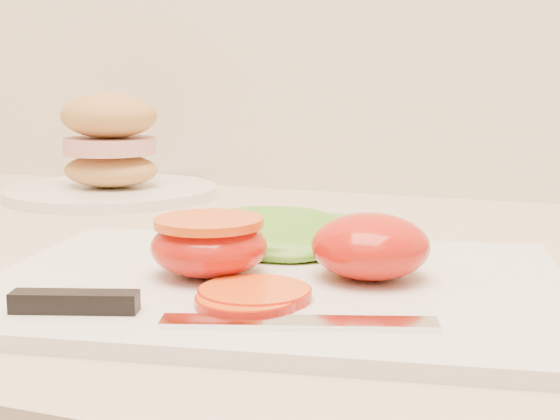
% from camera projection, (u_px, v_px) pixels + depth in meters
% --- Properties ---
extents(cutting_board, '(0.43, 0.34, 0.01)m').
position_uv_depth(cutting_board, '(275.00, 285.00, 0.53)').
color(cutting_board, white).
rests_on(cutting_board, counter).
extents(tomato_half_dome, '(0.08, 0.08, 0.04)m').
position_uv_depth(tomato_half_dome, '(370.00, 246.00, 0.52)').
color(tomato_half_dome, red).
rests_on(tomato_half_dome, cutting_board).
extents(tomato_half_cut, '(0.08, 0.08, 0.04)m').
position_uv_depth(tomato_half_cut, '(209.00, 244.00, 0.53)').
color(tomato_half_cut, red).
rests_on(tomato_half_cut, cutting_board).
extents(tomato_slice_0, '(0.07, 0.07, 0.01)m').
position_uv_depth(tomato_slice_0, '(255.00, 293.00, 0.48)').
color(tomato_slice_0, orange).
rests_on(tomato_slice_0, cutting_board).
extents(tomato_slice_1, '(0.06, 0.06, 0.01)m').
position_uv_depth(tomato_slice_1, '(247.00, 301.00, 0.46)').
color(tomato_slice_1, orange).
rests_on(tomato_slice_1, cutting_board).
extents(lettuce_leaf_0, '(0.16, 0.12, 0.03)m').
position_uv_depth(lettuce_leaf_0, '(274.00, 234.00, 0.60)').
color(lettuce_leaf_0, '#61AD2D').
rests_on(lettuce_leaf_0, cutting_board).
extents(lettuce_leaf_1, '(0.13, 0.13, 0.02)m').
position_uv_depth(lettuce_leaf_1, '(337.00, 237.00, 0.60)').
color(lettuce_leaf_1, '#61AD2D').
rests_on(lettuce_leaf_1, cutting_board).
extents(knife, '(0.24, 0.07, 0.01)m').
position_uv_depth(knife, '(160.00, 310.00, 0.44)').
color(knife, silver).
rests_on(knife, cutting_board).
extents(sandwich_plate, '(0.25, 0.25, 0.12)m').
position_uv_depth(sandwich_plate, '(111.00, 160.00, 0.92)').
color(sandwich_plate, white).
rests_on(sandwich_plate, counter).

